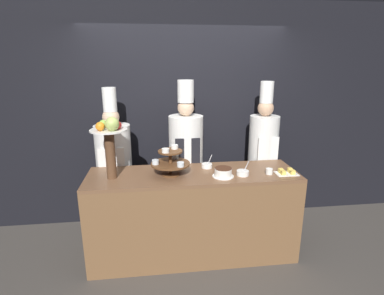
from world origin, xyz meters
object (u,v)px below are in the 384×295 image
Objects in this scene: chef_center_right at (263,151)px; chef_center_left at (186,153)px; cake_square_tray at (287,172)px; fruit_pedestal at (110,138)px; cake_round at (223,172)px; tiered_stand at (170,161)px; serving_bowl_far at (207,166)px; cup_white at (269,171)px; chef_left at (114,162)px; serving_bowl_near at (243,173)px.

chef_center_left is at bearing -180.00° from chef_center_right.
chef_center_right is (-0.02, 0.65, 0.03)m from cake_square_tray.
fruit_pedestal is at bearing 176.72° from cake_square_tray.
cake_round is 0.67m from cake_square_tray.
serving_bowl_far is (0.41, 0.17, -0.13)m from tiered_stand.
tiered_stand is 0.21× the size of chef_center_right.
fruit_pedestal is 0.34× the size of chef_center_right.
cake_round is 0.12× the size of chef_center_left.
chef_center_left reaches higher than cup_white.
chef_left is at bearing 95.69° from fruit_pedestal.
cake_round is 1.46× the size of serving_bowl_far.
cake_round is 0.31m from serving_bowl_far.
cake_square_tray is 1.50× the size of serving_bowl_far.
chef_center_left reaches higher than serving_bowl_near.
chef_center_left reaches higher than fruit_pedestal.
cake_square_tray is at bearing -20.23° from serving_bowl_far.
cake_square_tray is 0.12× the size of chef_center_right.
fruit_pedestal is at bearing -145.25° from chef_center_left.
serving_bowl_near is at bearing -3.61° from fruit_pedestal.
tiered_stand is at bearing 172.11° from serving_bowl_near.
cup_white is 0.28m from serving_bowl_near.
serving_bowl_near is 0.08× the size of chef_center_left.
cup_white is (0.49, 0.01, -0.01)m from cake_round.
chef_left is at bearing 160.36° from cake_square_tray.
chef_center_left reaches higher than cake_round.
cake_square_tray is at bearing -88.18° from chef_center_right.
chef_left is (-0.63, 0.53, -0.16)m from tiered_stand.
cake_square_tray is 1.94m from chef_left.
cup_white is 1.02m from chef_center_left.
tiered_stand is at bearing -157.36° from serving_bowl_far.
fruit_pedestal reaches higher than cup_white.
fruit_pedestal reaches higher than tiered_stand.
cake_round is 1.32m from chef_left.
chef_left is (-1.83, 0.65, -0.03)m from cake_square_tray.
chef_left is (-1.04, 0.36, -0.03)m from serving_bowl_far.
tiered_stand is 1.29m from chef_center_right.
serving_bowl_far is at bearing 159.77° from cake_square_tray.
chef_center_right reaches higher than chef_left.
serving_bowl_near is 1.02× the size of serving_bowl_far.
chef_left is at bearing 150.89° from cake_round.
serving_bowl_near is at bearing -24.88° from chef_left.
serving_bowl_far is at bearing 10.82° from fruit_pedestal.
fruit_pedestal reaches higher than cake_square_tray.
chef_left is 0.97× the size of chef_center_right.
cake_square_tray is at bearing -2.33° from serving_bowl_near.
serving_bowl_near is 0.08× the size of chef_left.
fruit_pedestal is 1.07m from serving_bowl_far.
chef_center_left is (0.21, 0.53, -0.09)m from tiered_stand.
serving_bowl_far is at bearing -154.67° from chef_center_right.
chef_center_right is (0.44, 0.63, 0.03)m from serving_bowl_near.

